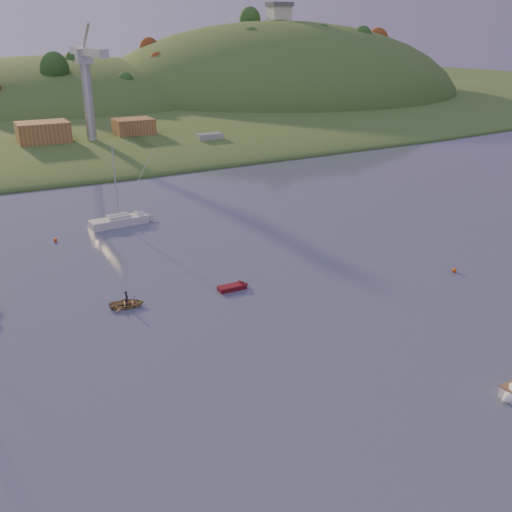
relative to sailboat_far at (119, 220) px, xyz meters
name	(u,v)px	position (x,y,z in m)	size (l,w,h in m)	color
far_shore	(20,103)	(7.49, 164.97, -0.74)	(620.00, 220.00, 1.50)	#3A5321
shore_slope	(50,126)	(7.49, 99.97, -0.74)	(640.00, 150.00, 7.00)	#3A5321
hill_center	(57,108)	(17.49, 144.97, -0.74)	(140.00, 120.00, 36.00)	#3A5321
hill_right	(278,99)	(102.49, 129.97, -0.74)	(150.00, 130.00, 60.00)	#3A5321
hilltop_house	(279,11)	(102.49, 129.97, 32.67)	(9.00, 7.00, 6.45)	beige
hillside_trees	(39,118)	(7.49, 119.97, -0.74)	(280.00, 50.00, 32.00)	#1F3F16
wharf	(104,145)	(12.49, 56.97, 0.46)	(42.00, 16.00, 2.40)	slate
shed_west	(43,133)	(-0.51, 57.97, 4.06)	(11.00, 8.00, 4.80)	brown
shed_east	(134,127)	(20.49, 58.97, 3.66)	(9.00, 7.00, 4.00)	brown
dock_crane	(87,75)	(9.49, 53.36, 16.44)	(3.20, 28.00, 20.30)	#B7B7BC
sailboat_far	(119,220)	(0.00, 0.00, 0.00)	(8.34, 3.05, 11.35)	silver
canoe	(127,304)	(-6.49, -26.01, -0.38)	(2.46, 3.45, 0.71)	#9B8356
paddler	(127,300)	(-6.49, -26.01, 0.00)	(0.54, 0.35, 1.47)	black
red_tender	(238,286)	(5.29, -27.30, -0.48)	(3.56, 1.27, 1.21)	maroon
work_vessel	(209,143)	(34.62, 46.18, 0.56)	(14.18, 5.16, 3.64)	slate
buoy_1	(454,270)	(29.23, -35.17, -0.49)	(0.50, 0.50, 0.50)	#E44C0C
buoy_3	(55,240)	(-9.31, -2.75, -0.49)	(0.50, 0.50, 0.50)	#E44C0C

